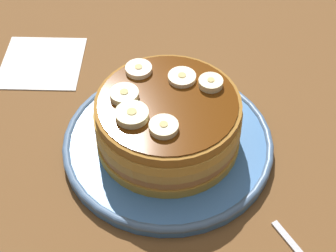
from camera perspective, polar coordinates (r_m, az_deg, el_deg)
name	(u,v)px	position (r cm, az deg, el deg)	size (l,w,h in cm)	color
ground_plane	(168,155)	(61.91, 0.00, -3.28)	(140.00, 140.00, 3.00)	brown
plate	(168,143)	(60.10, 0.00, -1.86)	(24.57, 24.57, 1.58)	#3F72B2
pancake_stack	(168,122)	(57.36, 0.05, 0.43)	(17.26, 16.95, 6.34)	#B88933
banana_slice_0	(164,127)	(52.16, -0.49, -0.13)	(3.07, 3.07, 0.93)	#F1E8B6
banana_slice_1	(182,78)	(57.58, 1.56, 5.39)	(3.16, 3.16, 0.79)	#F9E6BE
banana_slice_2	(139,69)	(58.64, -3.28, 6.29)	(3.05, 3.05, 0.84)	#FCE7C6
banana_slice_3	(124,95)	(55.58, -4.87, 3.45)	(3.16, 3.16, 1.00)	#EEEBBC
banana_slice_4	(132,115)	(53.38, -4.03, 1.23)	(3.55, 3.55, 1.04)	#EFEAB3
banana_slice_5	(211,83)	(56.92, 4.76, 4.77)	(2.73, 2.73, 1.02)	#F9EBB7
napkin	(42,62)	(73.52, -13.83, 6.90)	(11.00, 11.00, 0.30)	white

